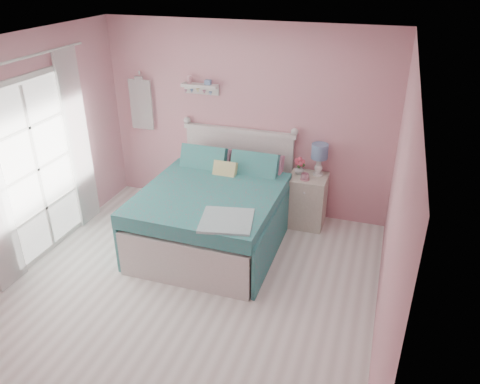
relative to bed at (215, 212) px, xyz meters
The scene contains 12 objects.
floor 1.28m from the bed, 86.47° to the right, with size 4.50×4.50×0.00m, color silver.
room_shell 1.69m from the bed, 86.47° to the right, with size 4.50×4.50×4.50m.
bed is the anchor object (origin of this frame).
nightstand 1.29m from the bed, 36.98° to the left, with size 0.49×0.49×0.71m.
table_lamp 1.55m from the bed, 37.47° to the left, with size 0.22×0.22×0.43m.
vase 1.27m from the bed, 42.37° to the left, with size 0.13×0.13×0.14m, color silver.
teacup 1.25m from the bed, 33.53° to the left, with size 0.11×0.11×0.08m, color #C58498.
roses 1.30m from the bed, 42.30° to the left, with size 0.14×0.11×0.12m.
wall_shelf 1.74m from the bed, 119.52° to the left, with size 0.50×0.15×0.25m.
hanging_dress 2.02m from the bed, 146.79° to the left, with size 0.34×0.03×0.72m, color white.
french_door 2.17m from the bed, 156.74° to the right, with size 0.04×1.32×2.16m.
curtain_far 2.00m from the bed, behind, with size 0.04×0.40×2.32m, color white.
Camera 1 is at (1.84, -3.59, 3.30)m, focal length 35.00 mm.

